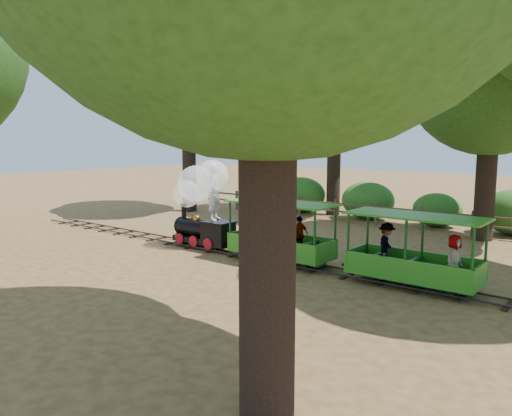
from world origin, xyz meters
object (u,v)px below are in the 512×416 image
Objects in this scene: locomotive at (201,197)px; carriage_front at (276,237)px; fence at (355,210)px; carriage_rear at (412,257)px.

carriage_front is at bearing -2.25° from locomotive.
fence is (1.77, 7.92, -1.18)m from locomotive.
carriage_rear is (7.50, -0.07, -0.98)m from locomotive.
locomotive reaches higher than carriage_front.
carriage_front is at bearing -79.16° from fence.
locomotive is 7.56m from carriage_rear.
carriage_rear is at bearing 0.87° from carriage_front.
carriage_front is 1.00× the size of carriage_rear.
fence is at bearing 125.65° from carriage_rear.
carriage_rear is (4.19, 0.06, -0.00)m from carriage_front.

